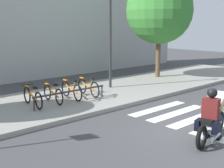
# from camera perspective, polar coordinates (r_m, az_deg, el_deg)

# --- Properties ---
(ground_plane) EXTENTS (48.00, 48.00, 0.00)m
(ground_plane) POSITION_cam_1_polar(r_m,az_deg,el_deg) (9.27, 16.99, -8.25)
(ground_plane) COLOR #424244
(sidewalk) EXTENTS (24.00, 4.40, 0.15)m
(sidewalk) POSITION_cam_1_polar(r_m,az_deg,el_deg) (12.75, -4.51, -2.20)
(sidewalk) COLOR gray
(sidewalk) RESTS_ON ground
(crosswalk_stripe_2) EXTENTS (2.80, 0.40, 0.01)m
(crosswalk_stripe_2) POSITION_cam_1_polar(r_m,az_deg,el_deg) (9.97, 19.45, -7.03)
(crosswalk_stripe_2) COLOR white
(crosswalk_stripe_2) RESTS_ON ground
(crosswalk_stripe_3) EXTENTS (2.80, 0.40, 0.01)m
(crosswalk_stripe_3) POSITION_cam_1_polar(r_m,az_deg,el_deg) (10.34, 15.53, -6.14)
(crosswalk_stripe_3) COLOR white
(crosswalk_stripe_3) RESTS_ON ground
(crosswalk_stripe_4) EXTENTS (2.80, 0.40, 0.01)m
(crosswalk_stripe_4) POSITION_cam_1_polar(r_m,az_deg,el_deg) (10.76, 11.91, -5.30)
(crosswalk_stripe_4) COLOR white
(crosswalk_stripe_4) RESTS_ON ground
(crosswalk_stripe_5) EXTENTS (2.80, 0.40, 0.01)m
(crosswalk_stripe_5) POSITION_cam_1_polar(r_m,az_deg,el_deg) (11.22, 8.59, -4.50)
(crosswalk_stripe_5) COLOR white
(crosswalk_stripe_5) RESTS_ON ground
(motorcycle) EXTENTS (2.10, 0.83, 1.21)m
(motorcycle) POSITION_cam_1_polar(r_m,az_deg,el_deg) (8.44, 18.09, -6.99)
(motorcycle) COLOR black
(motorcycle) RESTS_ON ground
(rider) EXTENTS (0.71, 0.63, 1.43)m
(rider) POSITION_cam_1_polar(r_m,az_deg,el_deg) (8.27, 18.06, -4.73)
(rider) COLOR #591919
(rider) RESTS_ON ground
(bicycle_0) EXTENTS (0.48, 1.67, 0.74)m
(bicycle_0) POSITION_cam_1_polar(r_m,az_deg,el_deg) (11.08, -14.56, -2.34)
(bicycle_0) COLOR black
(bicycle_0) RESTS_ON sidewalk
(bicycle_1) EXTENTS (0.48, 1.59, 0.73)m
(bicycle_1) POSITION_cam_1_polar(r_m,az_deg,el_deg) (11.48, -10.93, -1.76)
(bicycle_1) COLOR black
(bicycle_1) RESTS_ON sidewalk
(bicycle_2) EXTENTS (0.48, 1.60, 0.78)m
(bicycle_2) POSITION_cam_1_polar(r_m,az_deg,el_deg) (11.91, -7.56, -1.09)
(bicycle_2) COLOR black
(bicycle_2) RESTS_ON sidewalk
(bicycle_3) EXTENTS (0.48, 1.60, 0.77)m
(bicycle_3) POSITION_cam_1_polar(r_m,az_deg,el_deg) (12.39, -4.45, -0.57)
(bicycle_3) COLOR black
(bicycle_3) RESTS_ON sidewalk
(bike_rack) EXTENTS (3.07, 0.07, 0.49)m
(bike_rack) POSITION_cam_1_polar(r_m,az_deg,el_deg) (11.22, -7.67, -1.55)
(bike_rack) COLOR #333338
(bike_rack) RESTS_ON sidewalk
(street_lamp) EXTENTS (0.28, 0.28, 4.62)m
(street_lamp) POSITION_cam_1_polar(r_m,az_deg,el_deg) (13.76, -0.33, 10.16)
(street_lamp) COLOR #2D2D33
(street_lamp) RESTS_ON ground
(tree_near_rack) EXTENTS (3.55, 3.55, 5.49)m
(tree_near_rack) POSITION_cam_1_polar(r_m,az_deg,el_deg) (16.89, 8.81, 13.36)
(tree_near_rack) COLOR brown
(tree_near_rack) RESTS_ON ground
(building_backdrop) EXTENTS (24.00, 1.20, 6.85)m
(building_backdrop) POSITION_cam_1_polar(r_m,az_deg,el_deg) (17.27, -16.71, 12.04)
(building_backdrop) COLOR #AFAFAF
(building_backdrop) RESTS_ON ground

